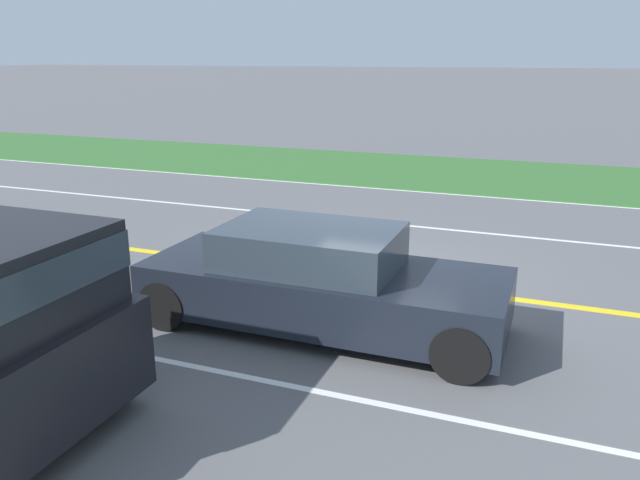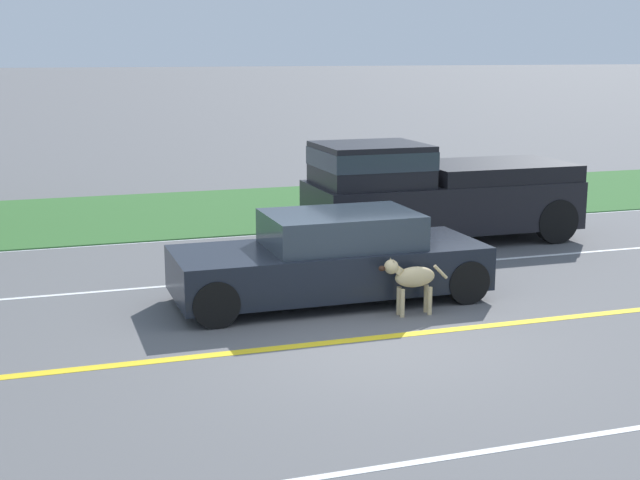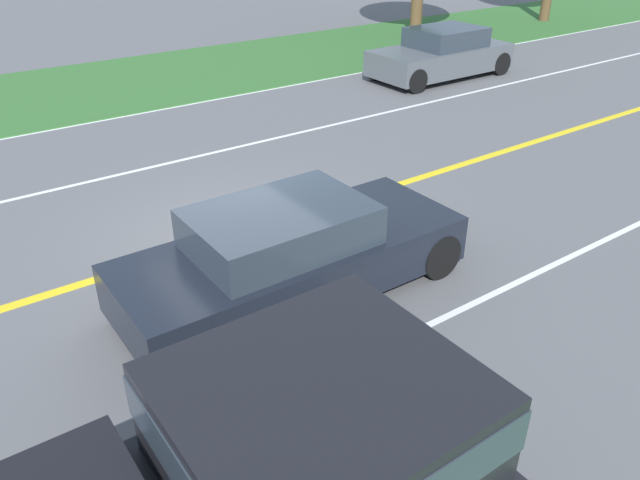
# 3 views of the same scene
# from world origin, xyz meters

# --- Properties ---
(ground_plane) EXTENTS (400.00, 400.00, 0.00)m
(ground_plane) POSITION_xyz_m (0.00, 0.00, 0.00)
(ground_plane) COLOR #5B5B5E
(centre_divider_line) EXTENTS (0.18, 160.00, 0.01)m
(centre_divider_line) POSITION_xyz_m (0.00, 0.00, 0.00)
(centre_divider_line) COLOR yellow
(centre_divider_line) RESTS_ON ground
(lane_edge_line_right) EXTENTS (0.14, 160.00, 0.01)m
(lane_edge_line_right) POSITION_xyz_m (7.00, 0.00, 0.00)
(lane_edge_line_right) COLOR white
(lane_edge_line_right) RESTS_ON ground
(lane_dash_same_dir) EXTENTS (0.10, 160.00, 0.01)m
(lane_dash_same_dir) POSITION_xyz_m (3.50, 0.00, 0.00)
(lane_dash_same_dir) COLOR white
(lane_dash_same_dir) RESTS_ON ground
(lane_dash_oncoming) EXTENTS (0.10, 160.00, 0.01)m
(lane_dash_oncoming) POSITION_xyz_m (-3.50, 0.00, 0.00)
(lane_dash_oncoming) COLOR white
(lane_dash_oncoming) RESTS_ON ground
(grass_verge_right) EXTENTS (6.00, 160.00, 0.03)m
(grass_verge_right) POSITION_xyz_m (10.00, 0.00, 0.01)
(grass_verge_right) COLOR #33662D
(grass_verge_right) RESTS_ON ground
(ego_car) EXTENTS (1.81, 4.68, 1.34)m
(ego_car) POSITION_xyz_m (1.92, -0.18, 0.63)
(ego_car) COLOR black
(ego_car) RESTS_ON ground
(dog) EXTENTS (0.22, 1.07, 0.86)m
(dog) POSITION_xyz_m (0.82, -0.98, 0.55)
(dog) COLOR #D1B784
(dog) RESTS_ON ground
(pickup_truck) EXTENTS (2.11, 5.28, 1.98)m
(pickup_truck) POSITION_xyz_m (5.35, -3.43, 1.01)
(pickup_truck) COLOR black
(pickup_truck) RESTS_ON ground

